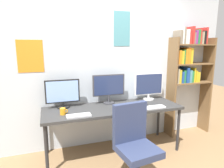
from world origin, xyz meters
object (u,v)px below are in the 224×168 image
object	(u,v)px
monitor_center	(109,87)
keyboard_right	(153,107)
computer_mouse	(123,108)
bookshelf	(188,65)
coffee_mug	(63,111)
keyboard_left	(79,116)
desk	(113,110)
office_chair	(135,154)
monitor_right	(149,85)
laptop_closed	(135,104)
monitor_left	(63,93)

from	to	relation	value
monitor_center	keyboard_right	size ratio (longest dim) A/B	1.42
computer_mouse	keyboard_right	bearing A→B (deg)	-9.45
bookshelf	computer_mouse	xyz separation A→B (m)	(-1.42, -0.38, -0.55)
coffee_mug	keyboard_left	bearing A→B (deg)	-35.43
keyboard_right	coffee_mug	distance (m)	1.32
bookshelf	coffee_mug	world-z (taller)	bookshelf
desk	computer_mouse	size ratio (longest dim) A/B	21.71
office_chair	monitor_right	bearing A→B (deg)	54.38
desk	office_chair	bearing A→B (deg)	-89.35
office_chair	keyboard_left	distance (m)	0.87
bookshelf	laptop_closed	xyz separation A→B (m)	(-1.16, -0.24, -0.56)
monitor_center	keyboard_right	distance (m)	0.76
desk	keyboard_left	size ratio (longest dim) A/B	6.45
bookshelf	computer_mouse	distance (m)	1.57
keyboard_left	coffee_mug	size ratio (longest dim) A/B	3.05
desk	office_chair	xyz separation A→B (m)	(0.01, -0.78, -0.29)
bookshelf	monitor_left	xyz separation A→B (m)	(-2.25, -0.02, -0.34)
office_chair	laptop_closed	world-z (taller)	office_chair
monitor_center	computer_mouse	world-z (taller)	monitor_center
keyboard_right	computer_mouse	size ratio (longest dim) A/B	3.85
laptop_closed	keyboard_right	bearing A→B (deg)	-50.97
bookshelf	coffee_mug	size ratio (longest dim) A/B	18.77
monitor_center	keyboard_left	bearing A→B (deg)	-141.70
keyboard_left	computer_mouse	world-z (taller)	computer_mouse
bookshelf	monitor_left	world-z (taller)	bookshelf
bookshelf	monitor_left	size ratio (longest dim) A/B	3.96
office_chair	computer_mouse	size ratio (longest dim) A/B	10.31
monitor_left	keyboard_left	distance (m)	0.52
keyboard_right	coffee_mug	bearing A→B (deg)	174.09
keyboard_left	bookshelf	bearing A→B (deg)	12.43
monitor_right	monitor_left	bearing A→B (deg)	-180.00
bookshelf	laptop_closed	distance (m)	1.31
monitor_right	laptop_closed	world-z (taller)	monitor_right
bookshelf	keyboard_left	world-z (taller)	bookshelf
monitor_right	keyboard_left	bearing A→B (deg)	-160.97
office_chair	keyboard_left	bearing A→B (deg)	135.79
coffee_mug	office_chair	bearing A→B (deg)	-42.22
monitor_right	laptop_closed	bearing A→B (deg)	-147.61
laptop_closed	monitor_right	bearing A→B (deg)	30.78
keyboard_right	computer_mouse	xyz separation A→B (m)	(-0.45, 0.08, 0.01)
monitor_right	coffee_mug	bearing A→B (deg)	-168.24
monitor_left	laptop_closed	size ratio (longest dim) A/B	1.57
monitor_center	monitor_right	bearing A→B (deg)	0.00
desk	laptop_closed	world-z (taller)	laptop_closed
monitor_right	coffee_mug	world-z (taller)	monitor_right
keyboard_left	coffee_mug	distance (m)	0.24
desk	computer_mouse	distance (m)	0.20
monitor_left	monitor_center	size ratio (longest dim) A/B	0.96
office_chair	monitor_left	distance (m)	1.36
bookshelf	keyboard_left	size ratio (longest dim) A/B	6.16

